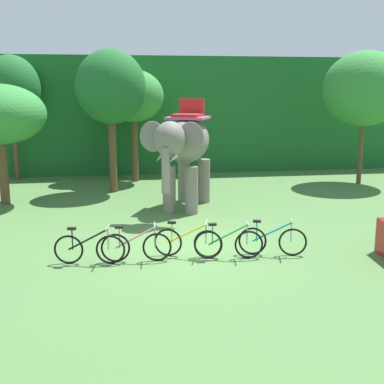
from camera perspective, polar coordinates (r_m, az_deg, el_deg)
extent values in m
plane|color=#4C753D|center=(13.37, -0.26, -6.35)|extent=(80.00, 80.00, 0.00)
cube|color=#1E6028|center=(27.46, -5.02, 8.86)|extent=(36.00, 6.00, 5.64)
cylinder|color=brown|center=(24.37, -19.27, 4.54)|extent=(0.23, 0.23, 2.79)
ellipsoid|color=#1E6028|center=(24.21, -19.71, 10.93)|extent=(2.53, 2.53, 2.94)
cylinder|color=brown|center=(19.37, -20.49, 2.02)|extent=(0.33, 0.33, 2.28)
cylinder|color=brown|center=(23.45, -9.01, 4.72)|extent=(0.30, 0.30, 2.73)
ellipsoid|color=#338438|center=(23.29, -9.22, 11.15)|extent=(2.17, 2.17, 2.80)
cylinder|color=brown|center=(20.54, -8.91, 3.97)|extent=(0.29, 0.29, 2.88)
ellipsoid|color=#1E6028|center=(20.36, -9.16, 11.64)|extent=(2.74, 2.74, 2.90)
cylinder|color=brown|center=(22.84, -6.46, 4.65)|extent=(0.30, 0.30, 2.76)
ellipsoid|color=#338438|center=(22.67, -6.60, 10.71)|extent=(2.64, 2.64, 2.28)
cylinder|color=brown|center=(23.30, 18.47, 4.17)|extent=(0.20, 0.20, 2.69)
ellipsoid|color=#338438|center=(23.13, 18.92, 10.98)|extent=(3.52, 3.52, 3.17)
ellipsoid|color=slate|center=(17.51, -0.54, 5.80)|extent=(2.46, 3.22, 1.50)
cylinder|color=slate|center=(16.79, -0.08, 0.20)|extent=(0.44, 0.44, 1.60)
cylinder|color=slate|center=(17.00, -2.59, 0.33)|extent=(0.44, 0.44, 1.60)
cylinder|color=slate|center=(18.50, 1.36, 1.27)|extent=(0.44, 0.44, 1.60)
cylinder|color=slate|center=(18.69, -0.93, 1.37)|extent=(0.44, 0.44, 1.60)
ellipsoid|color=slate|center=(15.58, -2.51, 5.99)|extent=(1.36, 1.41, 1.10)
ellipsoid|color=slate|center=(15.55, -0.15, 6.18)|extent=(0.83, 0.49, 0.96)
ellipsoid|color=slate|center=(15.91, -4.49, 6.27)|extent=(0.83, 0.49, 0.96)
cylinder|color=slate|center=(15.27, -2.98, 2.47)|extent=(0.26, 0.26, 1.40)
cone|color=beige|center=(15.20, -2.15, 3.77)|extent=(0.34, 0.56, 0.21)
cone|color=beige|center=(15.33, -3.72, 3.82)|extent=(0.34, 0.56, 0.21)
cube|color=#BF4C8C|center=(17.55, -0.45, 8.37)|extent=(1.74, 1.73, 0.08)
cube|color=#B22323|center=(17.54, -0.46, 8.66)|extent=(1.27, 1.37, 0.10)
cube|color=#B22323|center=(18.01, -0.03, 9.63)|extent=(0.86, 0.46, 0.56)
cylinder|color=slate|center=(18.93, 0.61, 4.87)|extent=(0.08, 0.08, 0.90)
torus|color=black|center=(12.47, -13.75, -6.33)|extent=(0.71, 0.16, 0.71)
torus|color=black|center=(12.27, -9.18, -6.43)|extent=(0.71, 0.16, 0.71)
cylinder|color=black|center=(12.29, -11.65, -5.27)|extent=(0.97, 0.20, 0.54)
cylinder|color=black|center=(12.37, -13.36, -5.19)|extent=(0.03, 0.03, 0.52)
cube|color=black|center=(12.30, -13.41, -4.03)|extent=(0.21, 0.13, 0.06)
cylinder|color=#9E9EA3|center=(12.20, -9.46, -5.18)|extent=(0.03, 0.03, 0.55)
cylinder|color=#9E9EA3|center=(12.12, -9.50, -3.95)|extent=(0.11, 0.52, 0.03)
torus|color=black|center=(12.37, -8.63, -6.26)|extent=(0.71, 0.11, 0.71)
torus|color=black|center=(12.33, -3.97, -6.22)|extent=(0.71, 0.11, 0.71)
cylinder|color=pink|center=(12.27, -6.45, -5.13)|extent=(0.97, 0.13, 0.54)
cylinder|color=pink|center=(12.29, -8.20, -5.11)|extent=(0.03, 0.03, 0.52)
cube|color=black|center=(12.22, -8.24, -3.94)|extent=(0.21, 0.12, 0.06)
cylinder|color=#9E9EA3|center=(12.25, -4.22, -4.97)|extent=(0.03, 0.03, 0.55)
cylinder|color=#9E9EA3|center=(12.17, -4.24, -3.76)|extent=(0.08, 0.52, 0.03)
torus|color=black|center=(12.68, -2.72, -5.70)|extent=(0.70, 0.25, 0.71)
torus|color=black|center=(12.55, 1.80, -5.88)|extent=(0.70, 0.25, 0.71)
cylinder|color=yellow|center=(12.53, -0.59, -4.70)|extent=(0.94, 0.31, 0.54)
cylinder|color=yellow|center=(12.58, -2.29, -4.59)|extent=(0.03, 0.03, 0.52)
cube|color=black|center=(12.51, -2.30, -3.45)|extent=(0.22, 0.15, 0.06)
cylinder|color=#9E9EA3|center=(12.47, 1.58, -4.64)|extent=(0.03, 0.03, 0.55)
cylinder|color=#9E9EA3|center=(12.40, 1.59, -3.45)|extent=(0.18, 0.51, 0.03)
torus|color=black|center=(12.48, 1.85, -5.97)|extent=(0.71, 0.15, 0.71)
torus|color=black|center=(12.57, 6.43, -5.92)|extent=(0.71, 0.15, 0.71)
cylinder|color=green|center=(12.44, 4.05, -4.85)|extent=(0.97, 0.18, 0.54)
cylinder|color=green|center=(12.41, 2.32, -4.82)|extent=(0.03, 0.03, 0.52)
cube|color=black|center=(12.34, 2.33, -3.67)|extent=(0.21, 0.13, 0.06)
cylinder|color=#9E9EA3|center=(12.48, 6.23, -4.69)|extent=(0.03, 0.03, 0.55)
cylinder|color=#9E9EA3|center=(12.41, 6.26, -3.50)|extent=(0.11, 0.52, 0.03)
torus|color=black|center=(12.86, 6.84, -5.51)|extent=(0.70, 0.23, 0.71)
torus|color=black|center=(12.93, 11.29, -5.57)|extent=(0.70, 0.23, 0.71)
cylinder|color=teal|center=(12.81, 9.00, -4.48)|extent=(0.95, 0.29, 0.54)
cylinder|color=teal|center=(12.79, 7.32, -4.41)|extent=(0.03, 0.03, 0.52)
cube|color=black|center=(12.72, 7.35, -3.28)|extent=(0.22, 0.15, 0.06)
cylinder|color=#9E9EA3|center=(12.84, 11.12, -4.38)|extent=(0.03, 0.03, 0.55)
cylinder|color=#9E9EA3|center=(12.77, 11.17, -3.21)|extent=(0.16, 0.51, 0.03)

